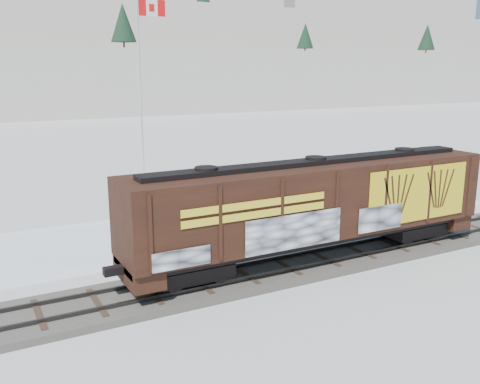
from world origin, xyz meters
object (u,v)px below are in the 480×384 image
hopper_railcar (314,203)px  car_silver (175,226)px  car_white (247,212)px  car_dark (337,203)px  flagpole (143,126)px

hopper_railcar → car_silver: hopper_railcar is taller
car_silver → car_white: size_ratio=0.92×
car_dark → flagpole: bearing=38.1°
hopper_railcar → flagpole: flagpole is taller
car_silver → car_dark: size_ratio=1.00×
flagpole → car_silver: flagpole is taller
flagpole → car_dark: bearing=-45.9°
car_white → car_dark: 6.08m
hopper_railcar → flagpole: size_ratio=1.32×
car_silver → car_dark: bearing=-75.5°
car_silver → car_white: 4.37m
flagpole → car_dark: flagpole is taller
car_white → flagpole: bearing=21.7°
car_silver → car_dark: 10.43m
flagpole → car_white: (2.73, -8.95, -4.01)m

